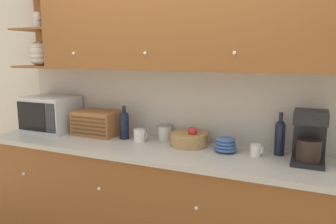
# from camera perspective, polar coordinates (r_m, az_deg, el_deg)

# --- Properties ---
(wall_back) EXTENTS (5.57, 0.06, 2.60)m
(wall_back) POSITION_cam_1_polar(r_m,az_deg,el_deg) (2.86, 2.07, 2.66)
(wall_back) COLOR beige
(wall_back) RESTS_ON ground_plane
(counter_unit) EXTENTS (3.19, 0.66, 0.93)m
(counter_unit) POSITION_cam_1_polar(r_m,az_deg,el_deg) (2.79, -0.84, -15.46)
(counter_unit) COLOR brown
(counter_unit) RESTS_ON ground_plane
(backsplash_panel) EXTENTS (3.17, 0.01, 0.61)m
(backsplash_panel) POSITION_cam_1_polar(r_m,az_deg,el_deg) (2.84, 1.78, 1.29)
(backsplash_panel) COLOR #B7B2A8
(backsplash_panel) RESTS_ON counter_unit
(upper_cabinets) EXTENTS (3.17, 0.37, 0.75)m
(upper_cabinets) POSITION_cam_1_polar(r_m,az_deg,el_deg) (2.60, 3.75, 15.39)
(upper_cabinets) COLOR brown
(upper_cabinets) RESTS_ON backsplash_panel
(microwave) EXTENTS (0.48, 0.39, 0.33)m
(microwave) POSITION_cam_1_polar(r_m,az_deg,el_deg) (3.37, -19.73, -0.29)
(microwave) COLOR silver
(microwave) RESTS_ON counter_unit
(bread_box) EXTENTS (0.40, 0.29, 0.22)m
(bread_box) POSITION_cam_1_polar(r_m,az_deg,el_deg) (3.08, -12.15, -1.87)
(bread_box) COLOR #996033
(bread_box) RESTS_ON counter_unit
(second_wine_bottle) EXTENTS (0.08, 0.08, 0.29)m
(second_wine_bottle) POSITION_cam_1_polar(r_m,az_deg,el_deg) (2.89, -7.64, -2.03)
(second_wine_bottle) COLOR black
(second_wine_bottle) RESTS_ON counter_unit
(mug_blue_second) EXTENTS (0.11, 0.10, 0.11)m
(mug_blue_second) POSITION_cam_1_polar(r_m,az_deg,el_deg) (2.80, -4.96, -4.07)
(mug_blue_second) COLOR silver
(mug_blue_second) RESTS_ON counter_unit
(storage_canister) EXTENTS (0.12, 0.12, 0.13)m
(storage_canister) POSITION_cam_1_polar(r_m,az_deg,el_deg) (2.85, -0.53, -3.58)
(storage_canister) COLOR silver
(storage_canister) RESTS_ON counter_unit
(fruit_basket) EXTENTS (0.30, 0.30, 0.17)m
(fruit_basket) POSITION_cam_1_polar(r_m,az_deg,el_deg) (2.67, 3.72, -4.71)
(fruit_basket) COLOR #A87F4C
(fruit_basket) RESTS_ON counter_unit
(bowl_stack_on_counter) EXTENTS (0.18, 0.18, 0.12)m
(bowl_stack_on_counter) POSITION_cam_1_polar(r_m,az_deg,el_deg) (2.53, 10.00, -5.64)
(bowl_stack_on_counter) COLOR #3D5B93
(bowl_stack_on_counter) RESTS_ON counter_unit
(mug) EXTENTS (0.09, 0.08, 0.09)m
(mug) POSITION_cam_1_polar(r_m,az_deg,el_deg) (2.49, 15.09, -6.43)
(mug) COLOR silver
(mug) RESTS_ON counter_unit
(wine_bottle) EXTENTS (0.07, 0.07, 0.32)m
(wine_bottle) POSITION_cam_1_polar(r_m,az_deg,el_deg) (2.54, 18.90, -3.96)
(wine_bottle) COLOR black
(wine_bottle) RESTS_ON counter_unit
(coffee_maker) EXTENTS (0.21, 0.23, 0.37)m
(coffee_maker) POSITION_cam_1_polar(r_m,az_deg,el_deg) (2.41, 23.41, -3.98)
(coffee_maker) COLOR black
(coffee_maker) RESTS_ON counter_unit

